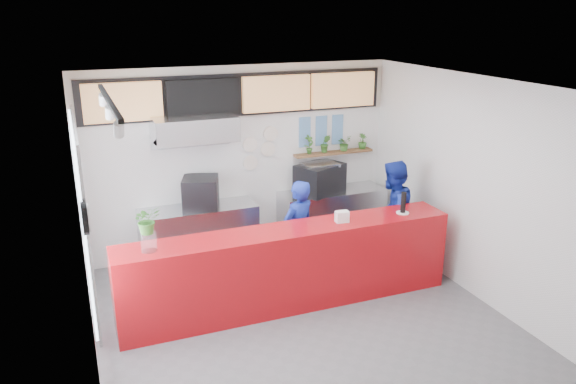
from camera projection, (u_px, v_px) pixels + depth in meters
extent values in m
plane|color=slate|center=(301.00, 319.00, 7.23)|extent=(5.00, 5.00, 0.00)
plane|color=silver|center=(303.00, 84.00, 6.30)|extent=(5.00, 5.00, 0.00)
plane|color=white|center=(241.00, 160.00, 8.98)|extent=(5.00, 0.00, 5.00)
plane|color=white|center=(83.00, 240.00, 5.89)|extent=(0.00, 5.00, 5.00)
plane|color=white|center=(470.00, 187.00, 7.64)|extent=(0.00, 5.00, 5.00)
cube|color=#A80C11|center=(289.00, 268.00, 7.41)|extent=(4.50, 0.60, 1.10)
cube|color=beige|center=(239.00, 91.00, 8.62)|extent=(5.00, 0.02, 0.80)
cube|color=#B2B5BA|center=(199.00, 235.00, 8.76)|extent=(1.80, 0.60, 0.90)
cube|color=black|center=(201.00, 193.00, 8.56)|extent=(0.66, 0.66, 0.47)
cube|color=#B2B5BA|center=(194.00, 128.00, 8.18)|extent=(1.20, 0.70, 0.35)
cube|color=#B2B5BA|center=(195.00, 141.00, 8.25)|extent=(1.20, 0.69, 0.31)
cube|color=#B2B5BA|center=(332.00, 216.00, 9.56)|extent=(1.80, 0.60, 0.90)
cube|color=black|center=(320.00, 178.00, 9.26)|extent=(0.90, 0.79, 0.48)
cube|color=silver|center=(320.00, 165.00, 9.19)|extent=(0.59, 0.42, 0.05)
cube|color=brown|center=(334.00, 153.00, 9.45)|extent=(1.40, 0.18, 0.04)
cube|color=tan|center=(123.00, 102.00, 7.93)|extent=(1.10, 0.10, 0.55)
cube|color=black|center=(203.00, 98.00, 8.34)|extent=(1.10, 0.10, 0.55)
cube|color=tan|center=(276.00, 93.00, 8.74)|extent=(1.10, 0.10, 0.55)
cube|color=tan|center=(343.00, 90.00, 9.15)|extent=(1.10, 0.10, 0.55)
cube|color=black|center=(240.00, 95.00, 8.61)|extent=(4.80, 0.04, 0.65)
cube|color=silver|center=(82.00, 212.00, 6.11)|extent=(0.04, 2.20, 1.90)
cube|color=#B2B5BA|center=(84.00, 212.00, 6.11)|extent=(0.03, 2.30, 2.00)
cylinder|color=black|center=(85.00, 218.00, 4.94)|extent=(0.05, 0.30, 0.30)
cylinder|color=white|center=(88.00, 218.00, 4.95)|extent=(0.02, 0.26, 0.26)
cube|color=black|center=(109.00, 100.00, 5.58)|extent=(0.05, 2.40, 0.04)
cylinder|color=silver|center=(250.00, 145.00, 8.92)|extent=(0.24, 0.03, 0.24)
cylinder|color=silver|center=(268.00, 149.00, 9.06)|extent=(0.24, 0.03, 0.24)
cylinder|color=silver|center=(250.00, 163.00, 9.02)|extent=(0.24, 0.03, 0.24)
cylinder|color=silver|center=(271.00, 134.00, 9.00)|extent=(0.24, 0.03, 0.24)
cube|color=#598CBF|center=(305.00, 125.00, 9.19)|extent=(0.20, 0.02, 0.25)
cube|color=#598CBF|center=(321.00, 123.00, 9.29)|extent=(0.20, 0.02, 0.25)
cube|color=#598CBF|center=(338.00, 122.00, 9.40)|extent=(0.20, 0.02, 0.25)
cube|color=#598CBF|center=(305.00, 140.00, 9.26)|extent=(0.20, 0.02, 0.25)
cube|color=#598CBF|center=(321.00, 138.00, 9.37)|extent=(0.20, 0.02, 0.25)
cube|color=#598CBF|center=(337.00, 137.00, 9.47)|extent=(0.20, 0.02, 0.25)
imported|color=navy|center=(298.00, 233.00, 7.97)|extent=(0.66, 0.56, 1.55)
imported|color=navy|center=(391.00, 215.00, 8.48)|extent=(1.02, 0.95, 1.68)
imported|color=#356C25|center=(309.00, 144.00, 9.23)|extent=(0.20, 0.17, 0.32)
imported|color=#356C25|center=(325.00, 144.00, 9.34)|extent=(0.20, 0.19, 0.30)
imported|color=#356C25|center=(344.00, 143.00, 9.47)|extent=(0.29, 0.27, 0.26)
imported|color=#356C25|center=(362.00, 141.00, 9.59)|extent=(0.17, 0.16, 0.26)
cylinder|color=white|center=(149.00, 242.00, 6.56)|extent=(0.22, 0.22, 0.23)
imported|color=#356C25|center=(147.00, 220.00, 6.47)|extent=(0.35, 0.33, 0.33)
cube|color=white|center=(342.00, 217.00, 7.46)|extent=(0.18, 0.12, 0.15)
cylinder|color=white|center=(403.00, 213.00, 7.80)|extent=(0.20, 0.20, 0.01)
cylinder|color=black|center=(403.00, 202.00, 7.75)|extent=(0.09, 0.09, 0.29)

